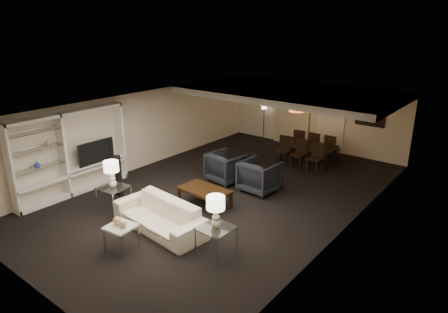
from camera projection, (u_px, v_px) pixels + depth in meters
floor at (224, 193)px, 11.35m from camera, size 11.00×11.00×0.00m
ceiling at (224, 106)px, 10.54m from camera, size 7.00×11.00×0.02m
wall_back at (314, 116)px, 15.03m from camera, size 7.00×0.02×2.50m
wall_front at (26, 230)px, 6.86m from camera, size 7.00×0.02×2.50m
wall_left at (140, 131)px, 12.99m from camera, size 0.02×11.00×2.50m
wall_right at (347, 182)px, 8.89m from camera, size 0.02×11.00×2.50m
ceiling_soffit at (290, 92)px, 13.17m from camera, size 7.00×4.00×0.20m
curtains at (292, 114)px, 15.51m from camera, size 1.50×0.12×2.40m
door at (331, 124)px, 14.66m from camera, size 0.90×0.05×2.10m
painting at (371, 116)px, 13.67m from camera, size 0.95×0.04×0.65m
media_unit at (71, 154)px, 10.97m from camera, size 0.38×3.40×2.35m
pendant_light at (297, 108)px, 13.15m from camera, size 0.52×0.52×0.24m
sofa at (159, 215)px, 9.27m from camera, size 2.52×1.17×0.71m
coffee_table at (205, 197)px, 10.50m from camera, size 1.38×0.84×0.48m
armchair_left at (226, 167)px, 12.05m from camera, size 1.10×1.12×0.91m
armchair_right at (260, 176)px, 11.34m from camera, size 1.01×1.04×0.91m
side_table_left at (114, 198)px, 10.28m from camera, size 0.73×0.73×0.63m
side_table_right at (216, 241)px, 8.29m from camera, size 0.71×0.71×0.63m
table_lamp_left at (112, 174)px, 10.07m from camera, size 0.39×0.39×0.69m
table_lamp_right at (216, 212)px, 8.08m from camera, size 0.42×0.42×0.69m
marble_table at (121, 238)px, 8.48m from camera, size 0.62×0.62×0.56m
gold_gourd_a at (117, 221)px, 8.42m from camera, size 0.18×0.18×0.18m
gold_gourd_b at (123, 224)px, 8.31m from camera, size 0.16×0.16×0.16m
television at (94, 151)px, 11.50m from camera, size 1.14×0.15×0.66m
vase_blue at (37, 164)px, 10.26m from camera, size 0.17×0.17×0.18m
vase_amber at (48, 143)px, 10.37m from camera, size 0.15×0.15×0.16m
floor_speaker at (119, 176)px, 10.98m from camera, size 0.16×0.16×1.20m
dining_table at (307, 154)px, 13.66m from camera, size 1.86×1.06×0.65m
chair_nl at (283, 151)px, 13.48m from camera, size 0.48×0.48×0.96m
chair_nm at (298, 154)px, 13.13m from camera, size 0.47×0.47×0.96m
chair_nr at (315, 158)px, 12.78m from camera, size 0.48×0.48×0.96m
chair_fl at (301, 142)px, 14.45m from camera, size 0.49×0.49×0.96m
chair_fm at (316, 145)px, 14.10m from camera, size 0.46×0.46×0.96m
chair_fr at (332, 148)px, 13.74m from camera, size 0.49×0.49×0.96m
floor_lamp at (264, 122)px, 16.17m from camera, size 0.23×0.23×1.48m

